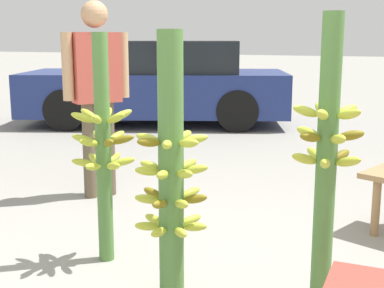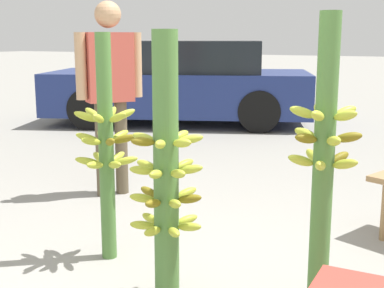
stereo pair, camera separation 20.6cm
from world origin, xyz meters
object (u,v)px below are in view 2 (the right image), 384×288
Objects in this scene: banana_stalk_right at (324,159)px; banana_stalk_center at (166,174)px; parked_car at (182,83)px; vendor_person at (110,80)px; banana_stalk_left at (106,146)px.

banana_stalk_center is at bearing -155.36° from banana_stalk_right.
banana_stalk_right is 6.32m from parked_car.
banana_stalk_center is 6.23m from parked_car.
vendor_person is 4.25m from parked_car.
parked_car is at bearing 113.27° from banana_stalk_left.
banana_stalk_center is (0.63, -0.34, -0.03)m from banana_stalk_left.
banana_stalk_right is (0.74, 0.34, 0.09)m from banana_stalk_center.
banana_stalk_left is at bearing -177.87° from parked_car.
banana_stalk_left is 0.84× the size of vendor_person.
banana_stalk_right is 0.34× the size of parked_car.
vendor_person reaches higher than banana_stalk_center.
banana_stalk_right is 0.90× the size of vendor_person.
banana_stalk_left is 0.99× the size of banana_stalk_center.
banana_stalk_right is (1.37, -0.00, 0.06)m from banana_stalk_left.
banana_stalk_center reaches higher than banana_stalk_left.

